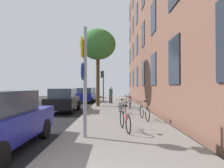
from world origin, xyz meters
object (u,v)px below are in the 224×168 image
(sign_post, at_px, (84,75))
(bicycle_0, at_px, (124,120))
(bicycle_4, at_px, (124,102))
(car_2, at_px, (85,95))
(bicycle_5, at_px, (128,100))
(pedestrian_0, at_px, (110,94))
(bicycle_1, at_px, (144,112))
(car_1, at_px, (63,100))
(bicycle_2, at_px, (121,107))
(car_3, at_px, (90,93))
(traffic_light, at_px, (102,80))
(bicycle_3, at_px, (129,104))
(tree_near, at_px, (97,45))

(sign_post, relative_size, bicycle_0, 2.11)
(sign_post, distance_m, bicycle_0, 2.32)
(bicycle_4, distance_m, car_2, 6.47)
(bicycle_5, xyz_separation_m, pedestrian_0, (-1.80, 0.15, 0.59))
(bicycle_0, distance_m, pedestrian_0, 12.18)
(pedestrian_0, bearing_deg, bicycle_5, -4.90)
(bicycle_1, distance_m, car_1, 6.31)
(car_1, bearing_deg, bicycle_2, -20.65)
(bicycle_5, distance_m, car_3, 12.05)
(pedestrian_0, height_order, car_2, pedestrian_0)
(traffic_light, relative_size, bicycle_3, 2.10)
(traffic_light, relative_size, car_1, 0.84)
(car_3, bearing_deg, bicycle_5, -65.45)
(bicycle_0, height_order, bicycle_3, bicycle_0)
(pedestrian_0, bearing_deg, sign_post, -93.36)
(traffic_light, xyz_separation_m, bicycle_2, (1.72, -11.50, -2.12))
(sign_post, bearing_deg, bicycle_3, 74.68)
(traffic_light, distance_m, bicycle_2, 11.82)
(bicycle_3, xyz_separation_m, bicycle_4, (-0.23, 2.40, -0.01))
(bicycle_0, xyz_separation_m, bicycle_4, (0.63, 9.60, -0.03))
(bicycle_2, bearing_deg, bicycle_3, 72.49)
(sign_post, xyz_separation_m, pedestrian_0, (0.77, 13.10, -1.03))
(sign_post, distance_m, car_2, 15.75)
(bicycle_4, distance_m, pedestrian_0, 2.90)
(bicycle_1, bearing_deg, bicycle_4, 93.91)
(bicycle_4, relative_size, car_1, 0.39)
(bicycle_2, height_order, bicycle_5, bicycle_5)
(traffic_light, bearing_deg, bicycle_1, -78.82)
(bicycle_5, height_order, car_1, car_1)
(traffic_light, xyz_separation_m, bicycle_4, (2.26, -6.70, -2.12))
(bicycle_2, relative_size, car_1, 0.37)
(bicycle_4, height_order, car_2, car_2)
(bicycle_5, bearing_deg, car_2, 150.49)
(tree_near, relative_size, bicycle_5, 3.98)
(bicycle_2, bearing_deg, pedestrian_0, 95.46)
(traffic_light, relative_size, bicycle_5, 2.19)
(bicycle_0, bearing_deg, car_1, 121.43)
(bicycle_0, xyz_separation_m, bicycle_1, (1.12, 2.40, -0.00))
(sign_post, relative_size, bicycle_2, 2.25)
(tree_near, bearing_deg, car_1, -125.70)
(bicycle_2, height_order, car_2, car_2)
(traffic_light, height_order, bicycle_3, traffic_light)
(bicycle_3, xyz_separation_m, bicycle_5, (0.34, 4.80, -0.00))
(pedestrian_0, xyz_separation_m, car_2, (-2.83, 2.47, -0.23))
(car_2, bearing_deg, bicycle_2, -70.22)
(bicycle_3, distance_m, car_1, 4.80)
(bicycle_2, distance_m, bicycle_3, 2.52)
(bicycle_0, xyz_separation_m, pedestrian_0, (-0.60, 12.15, 0.58))
(bicycle_1, xyz_separation_m, car_2, (-4.56, 12.22, 0.35))
(car_1, height_order, car_3, same)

